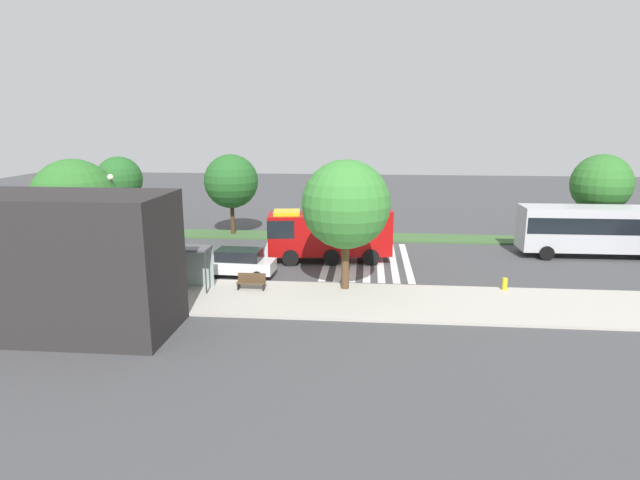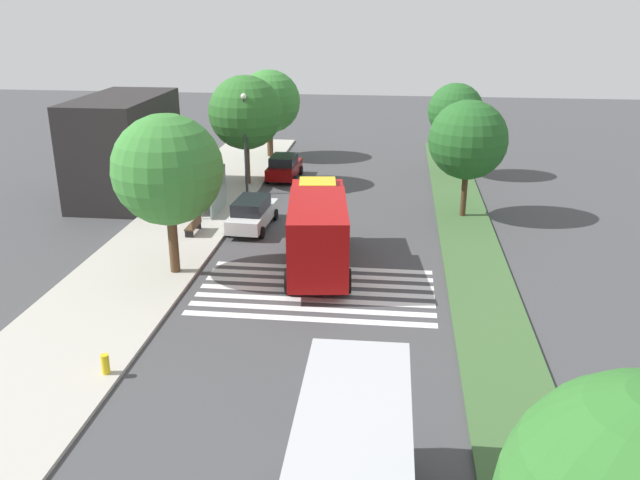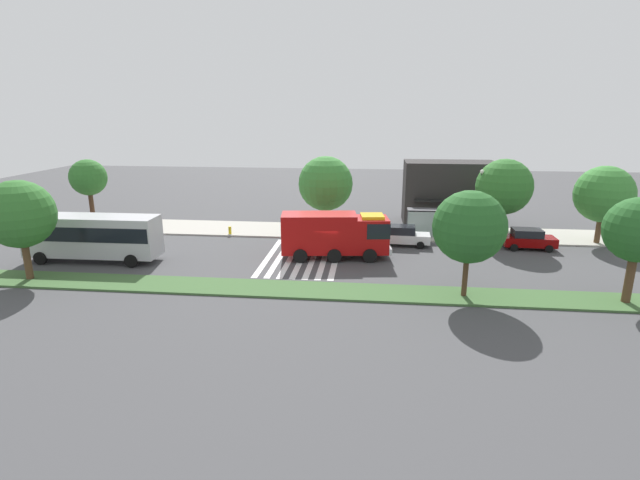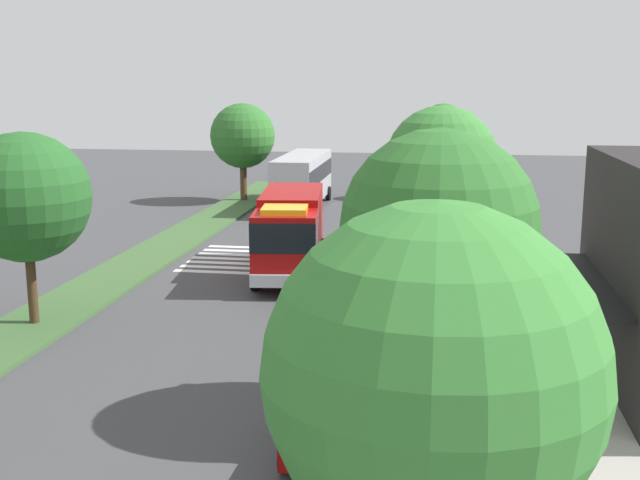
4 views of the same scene
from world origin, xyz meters
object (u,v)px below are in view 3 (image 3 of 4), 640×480
sidewalk_tree_east (604,194)px  median_tree_center (638,231)px  fire_truck (338,233)px  bus_stop_shelter (427,218)px  parked_car_mid (401,235)px  transit_bus (92,235)px  parked_car_east (528,239)px  fire_hydrant (230,230)px  bench_near_shelter (382,230)px  sidewalk_tree_center (504,187)px  street_lamp (480,199)px  median_tree_west (469,227)px  median_tree_far_west (20,214)px  sidewalk_tree_west (326,184)px  parked_car_west (73,227)px  sidewalk_tree_far_west (88,178)px

sidewalk_tree_east → median_tree_center: size_ratio=1.05×
fire_truck → bus_stop_shelter: bearing=36.0°
fire_truck → parked_car_mid: size_ratio=1.80×
sidewalk_tree_east → transit_bus: bearing=-167.3°
parked_car_east → fire_hydrant: (-26.45, 1.70, -0.39)m
bench_near_shelter → median_tree_center: median_tree_center is taller
sidewalk_tree_center → median_tree_center: bearing=-73.8°
bench_near_shelter → fire_hydrant: (-14.24, -1.15, -0.10)m
street_lamp → median_tree_west: size_ratio=0.95×
sidewalk_tree_center → median_tree_far_west: 37.56m
transit_bus → bus_stop_shelter: (26.48, 9.98, -0.24)m
fire_truck → bus_stop_shelter: (7.68, 7.14, -0.14)m
street_lamp → sidewalk_tree_west: bearing=178.3°
transit_bus → bus_stop_shelter: transit_bus is taller
street_lamp → median_tree_far_west: (-32.81, -13.53, 0.81)m
parked_car_west → median_tree_far_west: 13.06m
street_lamp → fire_hydrant: size_ratio=9.03×
street_lamp → median_tree_west: 14.00m
parked_car_mid → bench_near_shelter: bearing=121.4°
fire_truck → median_tree_far_west: median_tree_far_west is taller
median_tree_far_west → median_tree_west: 29.32m
bus_stop_shelter → sidewalk_tree_center: 7.10m
bus_stop_shelter → sidewalk_tree_west: sidewalk_tree_west is taller
parked_car_mid → sidewalk_tree_east: 17.67m
parked_car_west → parked_car_mid: size_ratio=0.90×
median_tree_center → fire_hydrant: median_tree_center is taller
transit_bus → median_tree_far_west: size_ratio=1.51×
parked_car_east → sidewalk_tree_east: bearing=20.4°
sidewalk_tree_east → median_tree_center: (-4.27, -13.93, 0.18)m
bench_near_shelter → sidewalk_tree_center: bearing=-3.6°
transit_bus → sidewalk_tree_far_west: 11.23m
fire_truck → fire_hydrant: 12.22m
street_lamp → median_tree_west: (-3.49, -13.53, 0.70)m
parked_car_east → transit_bus: transit_bus is taller
bench_near_shelter → parked_car_west: bearing=-174.3°
sidewalk_tree_east → parked_car_mid: bearing=-172.7°
fire_truck → sidewalk_tree_west: (-1.59, 6.46, 2.93)m
street_lamp → fire_hydrant: 22.81m
sidewalk_tree_far_west → median_tree_center: sidewalk_tree_far_west is taller
bus_stop_shelter → sidewalk_tree_far_west: sidewalk_tree_far_west is taller
fire_truck → sidewalk_tree_center: sidewalk_tree_center is taller
bus_stop_shelter → sidewalk_tree_center: sidewalk_tree_center is taller
parked_car_east → bus_stop_shelter: 8.76m
bus_stop_shelter → sidewalk_tree_east: size_ratio=0.52×
sidewalk_tree_center → median_tree_center: sidewalk_tree_center is taller
sidewalk_tree_west → median_tree_west: bearing=-54.1°
parked_car_mid → transit_bus: size_ratio=0.47×
parked_car_east → street_lamp: bearing=156.9°
parked_car_east → street_lamp: size_ratio=0.68×
sidewalk_tree_center → parked_car_west: bearing=-176.8°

